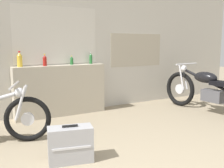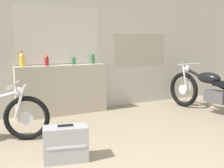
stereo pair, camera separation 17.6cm
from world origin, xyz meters
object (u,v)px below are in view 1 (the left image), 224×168
(bottle_left_center, at_px, (45,61))
(hard_case_silver, at_px, (70,144))
(bottle_leftmost, at_px, (20,60))
(motorcycle_black, at_px, (210,91))
(bottle_right_center, at_px, (91,59))
(bottle_center, at_px, (72,61))

(bottle_left_center, height_order, hard_case_silver, bottle_left_center)
(bottle_leftmost, distance_m, motorcycle_black, 3.60)
(bottle_leftmost, relative_size, hard_case_silver, 0.50)
(bottle_leftmost, xyz_separation_m, bottle_right_center, (1.37, 0.03, -0.02))
(motorcycle_black, bearing_deg, bottle_leftmost, 158.22)
(bottle_right_center, height_order, motorcycle_black, bottle_right_center)
(hard_case_silver, bearing_deg, bottle_left_center, 81.95)
(hard_case_silver, bearing_deg, motorcycle_black, 12.44)
(bottle_center, relative_size, motorcycle_black, 0.08)
(bottle_leftmost, distance_m, bottle_right_center, 1.37)
(bottle_center, xyz_separation_m, motorcycle_black, (2.34, -1.32, -0.58))
(bottle_center, bearing_deg, motorcycle_black, -29.55)
(bottle_left_center, height_order, bottle_right_center, bottle_right_center)
(bottle_center, relative_size, hard_case_silver, 0.31)
(bottle_left_center, bearing_deg, bottle_leftmost, 175.02)
(motorcycle_black, bearing_deg, bottle_right_center, 145.14)
(bottle_center, distance_m, motorcycle_black, 2.75)
(bottle_left_center, xyz_separation_m, motorcycle_black, (2.86, -1.28, -0.60))
(hard_case_silver, bearing_deg, bottle_center, 68.18)
(motorcycle_black, distance_m, hard_case_silver, 3.23)
(bottle_leftmost, bearing_deg, hard_case_silver, -85.81)
(bottle_left_center, relative_size, motorcycle_black, 0.10)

